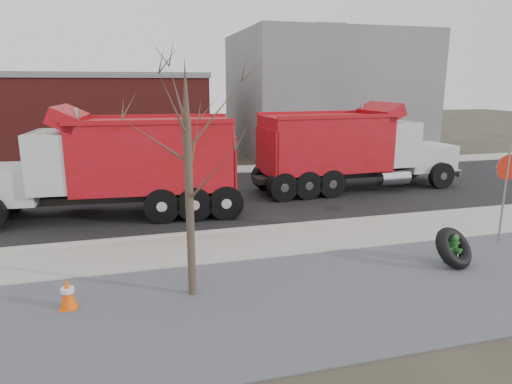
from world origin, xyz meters
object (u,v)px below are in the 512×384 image
object	(u,v)px
fire_hydrant	(453,250)
dump_truck_red_b	(118,162)
stop_sign	(506,178)
dump_truck_red_a	(350,147)
truck_tire	(454,248)

from	to	relation	value
fire_hydrant	dump_truck_red_b	xyz separation A→B (m)	(-8.51, 7.00, 1.59)
stop_sign	dump_truck_red_a	bearing A→B (deg)	122.91
stop_sign	dump_truck_red_b	xyz separation A→B (m)	(-10.98, 5.95, -0.00)
stop_sign	dump_truck_red_a	xyz separation A→B (m)	(-1.14, 7.61, -0.05)
truck_tire	stop_sign	bearing A→B (deg)	24.95
fire_hydrant	dump_truck_red_a	bearing A→B (deg)	63.47
fire_hydrant	stop_sign	xyz separation A→B (m)	(2.47, 1.05, 1.60)
fire_hydrant	dump_truck_red_a	xyz separation A→B (m)	(1.33, 8.66, 1.55)
truck_tire	dump_truck_red_a	bearing A→B (deg)	80.59
fire_hydrant	dump_truck_red_a	size ratio (longest dim) A/B	0.09
dump_truck_red_b	truck_tire	bearing A→B (deg)	144.12
fire_hydrant	dump_truck_red_a	distance (m)	8.90
stop_sign	dump_truck_red_a	size ratio (longest dim) A/B	0.31
truck_tire	dump_truck_red_a	world-z (taller)	dump_truck_red_a
dump_truck_red_b	fire_hydrant	bearing A→B (deg)	145.18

